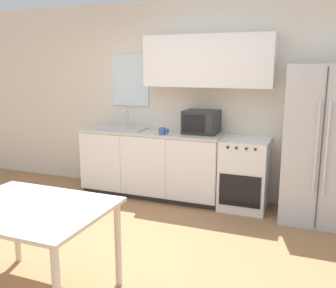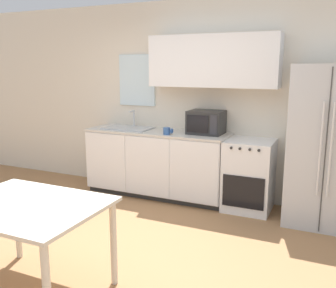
{
  "view_description": "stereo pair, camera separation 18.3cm",
  "coord_description": "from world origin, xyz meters",
  "px_view_note": "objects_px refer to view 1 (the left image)",
  "views": [
    {
      "loc": [
        1.7,
        -2.9,
        1.82
      ],
      "look_at": [
        0.35,
        0.52,
        1.05
      ],
      "focal_mm": 40.0,
      "sensor_mm": 36.0,
      "label": 1
    },
    {
      "loc": [
        1.87,
        -2.83,
        1.82
      ],
      "look_at": [
        0.35,
        0.52,
        1.05
      ],
      "focal_mm": 40.0,
      "sensor_mm": 36.0,
      "label": 2
    }
  ],
  "objects_px": {
    "coffee_mug": "(163,131)",
    "refrigerator": "(321,145)",
    "dining_table": "(30,218)",
    "microwave": "(201,122)",
    "oven_range": "(244,174)"
  },
  "relations": [
    {
      "from": "coffee_mug",
      "to": "dining_table",
      "type": "height_order",
      "value": "coffee_mug"
    },
    {
      "from": "refrigerator",
      "to": "microwave",
      "type": "xyz_separation_m",
      "value": [
        -1.49,
        0.13,
        0.17
      ]
    },
    {
      "from": "refrigerator",
      "to": "dining_table",
      "type": "height_order",
      "value": "refrigerator"
    },
    {
      "from": "microwave",
      "to": "coffee_mug",
      "type": "height_order",
      "value": "microwave"
    },
    {
      "from": "oven_range",
      "to": "microwave",
      "type": "xyz_separation_m",
      "value": [
        -0.61,
        0.07,
        0.64
      ]
    },
    {
      "from": "oven_range",
      "to": "coffee_mug",
      "type": "bearing_deg",
      "value": -169.52
    },
    {
      "from": "coffee_mug",
      "to": "dining_table",
      "type": "xyz_separation_m",
      "value": [
        -0.14,
        -2.37,
        -0.31
      ]
    },
    {
      "from": "refrigerator",
      "to": "microwave",
      "type": "height_order",
      "value": "refrigerator"
    },
    {
      "from": "microwave",
      "to": "coffee_mug",
      "type": "relative_size",
      "value": 3.45
    },
    {
      "from": "oven_range",
      "to": "refrigerator",
      "type": "bearing_deg",
      "value": -3.88
    },
    {
      "from": "refrigerator",
      "to": "coffee_mug",
      "type": "distance_m",
      "value": 1.94
    },
    {
      "from": "dining_table",
      "to": "oven_range",
      "type": "bearing_deg",
      "value": 65.02
    },
    {
      "from": "coffee_mug",
      "to": "refrigerator",
      "type": "bearing_deg",
      "value": 4.01
    },
    {
      "from": "microwave",
      "to": "coffee_mug",
      "type": "distance_m",
      "value": 0.53
    },
    {
      "from": "microwave",
      "to": "oven_range",
      "type": "bearing_deg",
      "value": -6.9
    }
  ]
}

